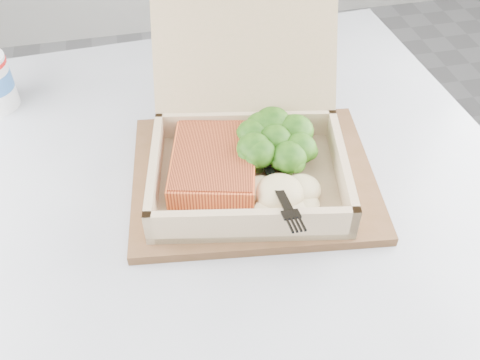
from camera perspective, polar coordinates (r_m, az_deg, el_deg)
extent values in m
cylinder|color=black|center=(1.02, -1.37, -15.90)|extent=(0.08, 0.08, 0.70)
cube|color=#A5A8AE|center=(0.72, -1.86, -1.52)|extent=(0.85, 0.85, 0.03)
cube|color=brown|center=(0.71, 1.42, 0.37)|extent=(0.35, 0.29, 0.01)
cube|color=#9E7F5F|center=(0.69, 0.90, -0.21)|extent=(0.28, 0.23, 0.01)
cube|color=tan|center=(0.68, -9.02, 0.69)|extent=(0.05, 0.19, 0.05)
cube|color=tan|center=(0.69, 10.72, 1.11)|extent=(0.05, 0.19, 0.05)
cube|color=tan|center=(0.61, 1.27, -4.90)|extent=(0.24, 0.06, 0.05)
cube|color=tan|center=(0.74, 0.62, 5.72)|extent=(0.24, 0.06, 0.05)
cube|color=#9E7F5F|center=(0.73, 0.51, 14.50)|extent=(0.26, 0.15, 0.17)
cube|color=orange|center=(0.69, -2.82, 1.84)|extent=(0.14, 0.16, 0.03)
ellipsoid|color=beige|center=(0.65, 4.28, -1.35)|extent=(0.10, 0.08, 0.03)
cube|color=black|center=(0.67, 3.02, 2.10)|extent=(0.01, 0.10, 0.03)
cube|color=black|center=(0.62, 4.58, -2.33)|extent=(0.02, 0.04, 0.01)
cube|color=silver|center=(0.86, -1.59, 8.86)|extent=(0.10, 0.14, 0.00)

